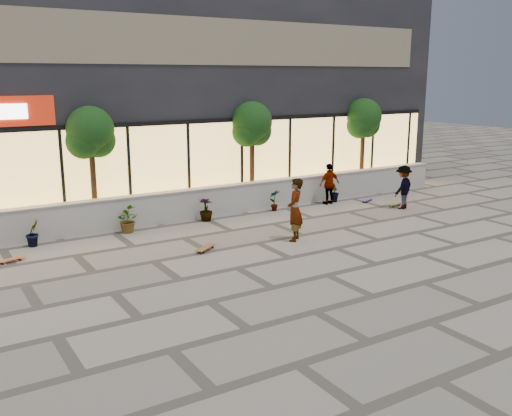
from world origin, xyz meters
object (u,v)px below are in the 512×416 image
skateboard_center (206,248)px  skateboard_left (10,260)px  skater_right_far (403,187)px  tree_mideast (252,127)px  skater_center (295,210)px  skateboard_right_near (395,204)px  tree_midwest (91,135)px  tree_east (364,121)px  skater_right_near (329,184)px  skateboard_right_far (367,200)px

skateboard_center → skateboard_left: (-4.89, 1.79, -0.01)m
skater_right_far → tree_mideast: bearing=-55.8°
skater_center → skateboard_right_near: (5.91, 1.74, -0.88)m
tree_midwest → skateboard_center: tree_midwest is taller
tree_midwest → tree_mideast: size_ratio=1.00×
tree_midwest → tree_mideast: same height
tree_mideast → skateboard_center: 6.62m
tree_midwest → tree_east: bearing=0.0°
skater_right_far → skateboard_left: 13.53m
tree_midwest → skater_right_far: (10.44, -3.45, -2.17)m
tree_east → skater_right_near: size_ratio=2.48×
tree_midwest → skater_center: 6.92m
tree_mideast → skateboard_left: (-9.03, -2.48, -2.91)m
tree_midwest → skateboard_right_near: tree_midwest is taller
skater_right_far → skateboard_center: (-8.59, -0.83, -0.73)m
skater_right_near → skater_right_far: 2.75m
skater_center → skateboard_right_far: size_ratio=2.40×
skater_right_far → skateboard_right_far: 1.78m
skater_center → skater_right_far: (5.85, 1.31, -0.14)m
skateboard_center → tree_midwest: bearing=79.8°
tree_east → skater_center: 8.64m
tree_east → skater_right_far: (-1.06, -3.45, -2.17)m
tree_mideast → skateboard_left: 9.81m
tree_midwest → skateboard_right_far: (10.19, -1.84, -2.91)m
tree_mideast → skater_right_near: size_ratio=2.48×
skater_right_far → skater_right_near: bearing=-66.3°
tree_east → skater_center: tree_east is taller
skateboard_left → skater_center: bearing=-29.7°
skater_right_near → skateboard_right_far: 1.78m
tree_midwest → skater_center: tree_midwest is taller
tree_midwest → skater_right_far: size_ratio=2.41×
skateboard_left → skateboard_right_near: 13.54m
skater_right_near → tree_east: bearing=-155.8°
tree_east → skateboard_right_near: size_ratio=5.48×
tree_east → skater_right_near: (-2.88, -1.40, -2.20)m
skater_center → skateboard_right_near: bearing=151.7°
skater_center → skateboard_center: bearing=-54.8°
tree_mideast → skater_right_far: tree_mideast is taller
skater_right_near → skater_center: bearing=38.2°
skateboard_right_far → skater_right_far: bearing=-107.4°
tree_midwest → skateboard_right_far: tree_midwest is taller
skateboard_right_far → skater_center: bearing=-179.0°
tree_mideast → skater_right_near: tree_mideast is taller
skater_center → skater_right_near: (4.02, 3.37, -0.16)m
tree_midwest → skater_center: size_ratio=2.06×
tree_east → skater_right_near: tree_east is taller
skater_right_near → skateboard_left: (-11.65, -1.08, -0.71)m
tree_midwest → skater_right_near: size_ratio=2.48×
tree_mideast → skateboard_right_near: bearing=-34.0°
skater_right_far → skateboard_right_near: 0.86m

